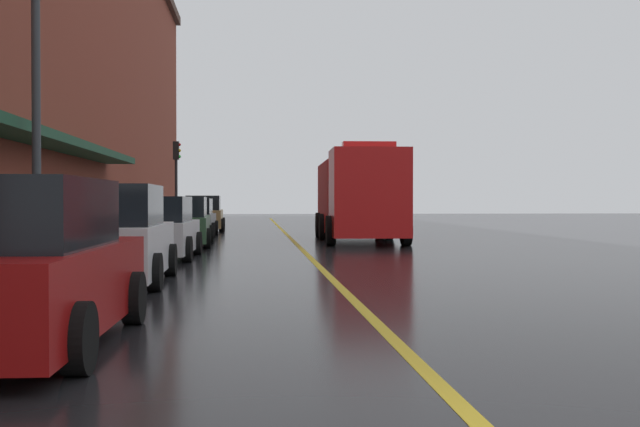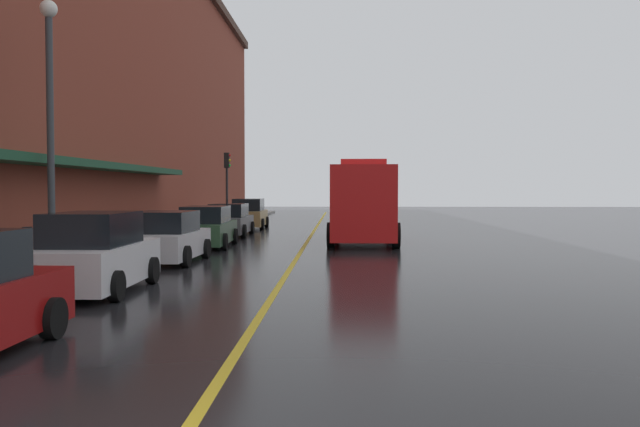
{
  "view_description": "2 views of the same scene",
  "coord_description": "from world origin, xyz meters",
  "views": [
    {
      "loc": [
        -1.52,
        -4.23,
        1.51
      ],
      "look_at": [
        0.83,
        22.1,
        1.05
      ],
      "focal_mm": 42.76,
      "sensor_mm": 36.0,
      "label": 1
    },
    {
      "loc": [
        1.46,
        -4.74,
        2.3
      ],
      "look_at": [
        0.75,
        18.03,
        1.45
      ],
      "focal_mm": 37.07,
      "sensor_mm": 36.0,
      "label": 2
    }
  ],
  "objects": [
    {
      "name": "ground_plane",
      "position": [
        0.0,
        25.0,
        0.0
      ],
      "size": [
        112.0,
        112.0,
        0.0
      ],
      "primitive_type": "plane",
      "color": "black"
    },
    {
      "name": "sidewalk_left",
      "position": [
        -6.2,
        25.0,
        0.07
      ],
      "size": [
        2.4,
        70.0,
        0.15
      ],
      "primitive_type": "cube",
      "color": "gray",
      "rests_on": "ground"
    },
    {
      "name": "lane_center_stripe",
      "position": [
        0.0,
        25.0,
        0.0
      ],
      "size": [
        0.16,
        70.0,
        0.01
      ],
      "primitive_type": "cube",
      "color": "gold",
      "rests_on": "ground"
    },
    {
      "name": "parked_car_0",
      "position": [
        -3.91,
        3.78,
        0.81
      ],
      "size": [
        2.13,
        4.43,
        1.73
      ],
      "rotation": [
        0.0,
        0.0,
        1.55
      ],
      "color": "maroon",
      "rests_on": "ground"
    },
    {
      "name": "parked_car_1",
      "position": [
        -4.02,
        9.79,
        0.83
      ],
      "size": [
        2.01,
        4.29,
        1.79
      ],
      "rotation": [
        0.0,
        0.0,
        1.58
      ],
      "color": "silver",
      "rests_on": "ground"
    },
    {
      "name": "parked_car_2",
      "position": [
        -4.02,
        15.72,
        0.76
      ],
      "size": [
        2.21,
        4.24,
        1.61
      ],
      "rotation": [
        0.0,
        0.0,
        1.55
      ],
      "color": "silver",
      "rests_on": "ground"
    },
    {
      "name": "parked_car_3",
      "position": [
        -3.85,
        21.25,
        0.77
      ],
      "size": [
        2.09,
        4.78,
        1.63
      ],
      "rotation": [
        0.0,
        0.0,
        1.6
      ],
      "color": "#2D5133",
      "rests_on": "ground"
    },
    {
      "name": "parked_car_4",
      "position": [
        -3.99,
        27.37,
        0.75
      ],
      "size": [
        2.0,
        4.58,
        1.59
      ],
      "rotation": [
        0.0,
        0.0,
        1.57
      ],
      "color": "#595B60",
      "rests_on": "ground"
    },
    {
      "name": "parked_car_5",
      "position": [
        -3.89,
        33.53,
        0.81
      ],
      "size": [
        2.06,
        4.37,
        1.74
      ],
      "rotation": [
        0.0,
        0.0,
        1.59
      ],
      "color": "#A5844C",
      "rests_on": "ground"
    },
    {
      "name": "fire_truck",
      "position": [
        2.44,
        24.03,
        1.65
      ],
      "size": [
        3.04,
        9.06,
        3.45
      ],
      "rotation": [
        0.0,
        0.0,
        -1.6
      ],
      "color": "red",
      "rests_on": "ground"
    },
    {
      "name": "parking_meter_1",
      "position": [
        -5.35,
        9.35,
        1.06
      ],
      "size": [
        0.14,
        0.18,
        1.33
      ],
      "color": "#4C4C51",
      "rests_on": "sidewalk_left"
    },
    {
      "name": "parking_meter_2",
      "position": [
        -5.35,
        13.02,
        1.06
      ],
      "size": [
        0.14,
        0.18,
        1.33
      ],
      "color": "#4C4C51",
      "rests_on": "sidewalk_left"
    },
    {
      "name": "parking_meter_3",
      "position": [
        -5.35,
        26.84,
        1.06
      ],
      "size": [
        0.14,
        0.18,
        1.33
      ],
      "color": "#4C4C51",
      "rests_on": "sidewalk_left"
    },
    {
      "name": "street_lamp_left",
      "position": [
        -5.95,
        11.93,
        4.4
      ],
      "size": [
        0.44,
        0.44,
        6.94
      ],
      "color": "#33383D",
      "rests_on": "sidewalk_left"
    },
    {
      "name": "traffic_light_near",
      "position": [
        -5.29,
        34.27,
        3.16
      ],
      "size": [
        0.38,
        0.36,
        4.3
      ],
      "color": "#232326",
      "rests_on": "sidewalk_left"
    }
  ]
}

